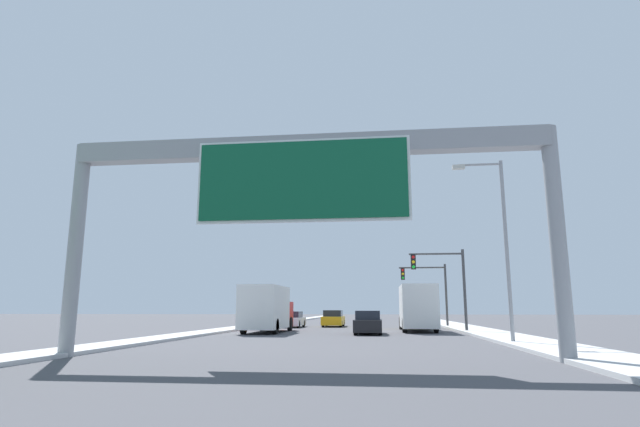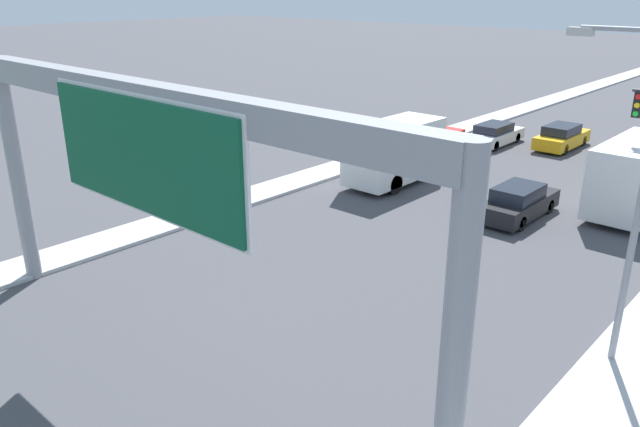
% 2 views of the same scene
% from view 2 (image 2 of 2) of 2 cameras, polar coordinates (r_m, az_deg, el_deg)
% --- Properties ---
extents(median_strip_left, '(2.00, 120.00, 0.15)m').
position_cam_2_polar(median_strip_left, '(55.21, 18.71, 9.25)').
color(median_strip_left, '#B8B8B8').
rests_on(median_strip_left, ground).
extents(sign_gantry, '(16.91, 0.73, 7.55)m').
position_cam_2_polar(sign_gantry, '(15.15, -15.21, 5.40)').
color(sign_gantry, gray).
rests_on(sign_gantry, ground).
extents(car_near_right, '(1.82, 4.74, 1.48)m').
position_cam_2_polar(car_near_right, '(41.72, 21.22, 6.53)').
color(car_near_right, gold).
rests_on(car_near_right, ground).
extents(car_near_center, '(1.80, 4.77, 1.38)m').
position_cam_2_polar(car_near_center, '(41.28, 15.67, 6.96)').
color(car_near_center, silver).
rests_on(car_near_center, ground).
extents(car_mid_center, '(1.76, 4.57, 1.50)m').
position_cam_2_polar(car_mid_center, '(28.43, 17.71, 0.96)').
color(car_mid_center, black).
rests_on(car_mid_center, ground).
extents(truck_box_secondary, '(2.40, 7.93, 3.14)m').
position_cam_2_polar(truck_box_secondary, '(32.48, 7.61, 5.77)').
color(truck_box_secondary, red).
rests_on(truck_box_secondary, ground).
extents(street_lamp_right, '(2.42, 0.28, 8.79)m').
position_cam_2_polar(street_lamp_right, '(17.14, 26.64, 2.91)').
color(street_lamp_right, gray).
rests_on(street_lamp_right, ground).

